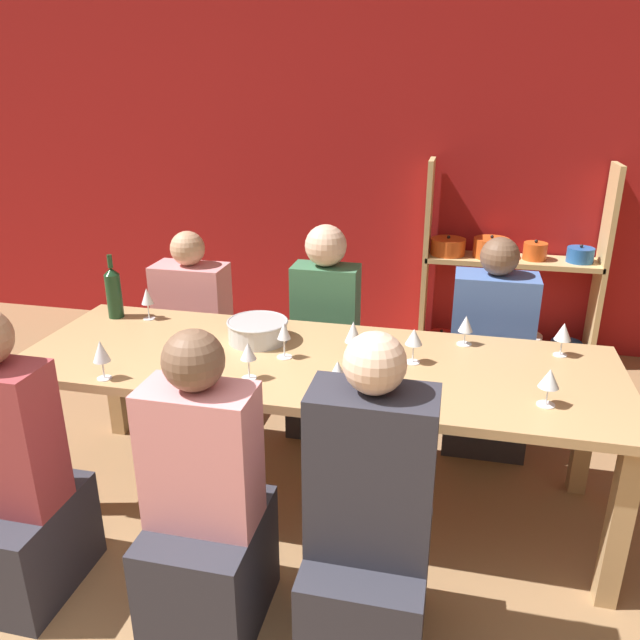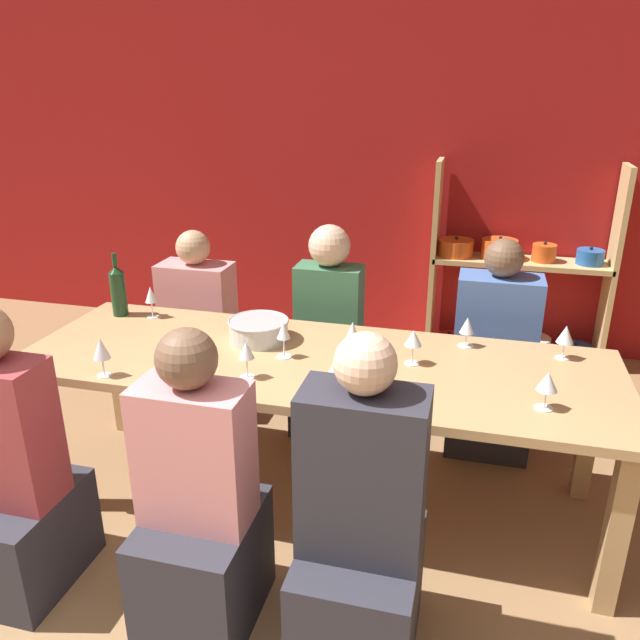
{
  "view_description": "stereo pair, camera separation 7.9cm",
  "coord_description": "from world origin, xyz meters",
  "px_view_note": "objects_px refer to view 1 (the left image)",
  "views": [
    {
      "loc": [
        0.68,
        -0.83,
        1.91
      ],
      "look_at": [
        0.1,
        1.73,
        0.9
      ],
      "focal_mm": 35.0,
      "sensor_mm": 36.0,
      "label": 1
    },
    {
      "loc": [
        0.76,
        -0.81,
        1.91
      ],
      "look_at": [
        0.1,
        1.73,
        0.9
      ],
      "focal_mm": 35.0,
      "sensor_mm": 36.0,
      "label": 2
    }
  ],
  "objects_px": {
    "wine_glass_empty_b": "(284,333)",
    "person_near_b": "(14,493)",
    "wine_glass_white_a": "(101,352)",
    "wine_glass_empty_f": "(248,352)",
    "wine_bottle_green": "(114,292)",
    "wine_glass_empty_c": "(466,325)",
    "person_far_c": "(195,344)",
    "wine_glass_red_a": "(338,372)",
    "wine_glass_red_b": "(563,333)",
    "wine_glass_empty_a": "(414,338)",
    "wine_glass_empty_e": "(549,379)",
    "mixing_bowl": "(258,330)",
    "person_near_a": "(206,524)",
    "wine_glass_white_b": "(353,333)",
    "person_near_c": "(368,546)",
    "person_far_a": "(325,352)",
    "shelf_unit": "(507,288)",
    "dining_table": "(315,375)",
    "person_far_b": "(488,369)",
    "wine_glass_empty_d": "(147,297)"
  },
  "relations": [
    {
      "from": "wine_glass_red_b",
      "to": "wine_glass_empty_a",
      "type": "bearing_deg",
      "value": -160.73
    },
    {
      "from": "wine_glass_empty_a",
      "to": "person_near_a",
      "type": "bearing_deg",
      "value": -127.13
    },
    {
      "from": "mixing_bowl",
      "to": "wine_glass_empty_e",
      "type": "bearing_deg",
      "value": -15.77
    },
    {
      "from": "wine_glass_empty_e",
      "to": "person_near_c",
      "type": "height_order",
      "value": "person_near_c"
    },
    {
      "from": "shelf_unit",
      "to": "dining_table",
      "type": "distance_m",
      "value": 2.22
    },
    {
      "from": "wine_glass_red_b",
      "to": "wine_glass_empty_e",
      "type": "height_order",
      "value": "wine_glass_red_b"
    },
    {
      "from": "wine_glass_empty_d",
      "to": "wine_glass_empty_e",
      "type": "height_order",
      "value": "wine_glass_empty_d"
    },
    {
      "from": "dining_table",
      "to": "wine_glass_empty_c",
      "type": "distance_m",
      "value": 0.74
    },
    {
      "from": "dining_table",
      "to": "wine_glass_red_b",
      "type": "relative_size",
      "value": 16.96
    },
    {
      "from": "wine_bottle_green",
      "to": "wine_glass_white_b",
      "type": "height_order",
      "value": "wine_bottle_green"
    },
    {
      "from": "person_near_b",
      "to": "person_far_b",
      "type": "xyz_separation_m",
      "value": [
        1.8,
        1.58,
        -0.02
      ]
    },
    {
      "from": "person_far_c",
      "to": "wine_glass_red_a",
      "type": "bearing_deg",
      "value": 134.6
    },
    {
      "from": "wine_glass_empty_b",
      "to": "wine_glass_empty_c",
      "type": "bearing_deg",
      "value": 22.82
    },
    {
      "from": "wine_glass_red_b",
      "to": "person_far_c",
      "type": "relative_size",
      "value": 0.14
    },
    {
      "from": "wine_bottle_green",
      "to": "person_far_c",
      "type": "relative_size",
      "value": 0.31
    },
    {
      "from": "wine_bottle_green",
      "to": "wine_glass_empty_b",
      "type": "relative_size",
      "value": 2.02
    },
    {
      "from": "wine_bottle_green",
      "to": "wine_glass_empty_c",
      "type": "bearing_deg",
      "value": 1.01
    },
    {
      "from": "person_far_b",
      "to": "person_far_c",
      "type": "relative_size",
      "value": 1.06
    },
    {
      "from": "dining_table",
      "to": "wine_glass_empty_a",
      "type": "relative_size",
      "value": 16.73
    },
    {
      "from": "wine_glass_empty_a",
      "to": "wine_glass_red_b",
      "type": "distance_m",
      "value": 0.68
    },
    {
      "from": "dining_table",
      "to": "person_near_a",
      "type": "bearing_deg",
      "value": -105.26
    },
    {
      "from": "wine_glass_white_a",
      "to": "wine_glass_empty_c",
      "type": "xyz_separation_m",
      "value": [
        1.46,
        0.7,
        -0.02
      ]
    },
    {
      "from": "person_near_a",
      "to": "person_near_c",
      "type": "distance_m",
      "value": 0.58
    },
    {
      "from": "wine_glass_empty_e",
      "to": "person_near_c",
      "type": "bearing_deg",
      "value": -136.02
    },
    {
      "from": "wine_glass_red_b",
      "to": "wine_glass_empty_b",
      "type": "bearing_deg",
      "value": -166.17
    },
    {
      "from": "shelf_unit",
      "to": "wine_glass_empty_e",
      "type": "relative_size",
      "value": 9.25
    },
    {
      "from": "mixing_bowl",
      "to": "person_near_b",
      "type": "height_order",
      "value": "person_near_b"
    },
    {
      "from": "wine_glass_empty_b",
      "to": "wine_glass_red_a",
      "type": "distance_m",
      "value": 0.44
    },
    {
      "from": "person_far_b",
      "to": "dining_table",
      "type": "bearing_deg",
      "value": 44.87
    },
    {
      "from": "wine_glass_empty_e",
      "to": "wine_glass_empty_f",
      "type": "bearing_deg",
      "value": -178.31
    },
    {
      "from": "wine_glass_empty_b",
      "to": "person_near_b",
      "type": "relative_size",
      "value": 0.14
    },
    {
      "from": "wine_bottle_green",
      "to": "person_far_c",
      "type": "xyz_separation_m",
      "value": [
        0.19,
        0.53,
        -0.5
      ]
    },
    {
      "from": "shelf_unit",
      "to": "person_near_a",
      "type": "distance_m",
      "value": 3.02
    },
    {
      "from": "wine_glass_white_b",
      "to": "person_far_a",
      "type": "bearing_deg",
      "value": 111.29
    },
    {
      "from": "dining_table",
      "to": "person_far_c",
      "type": "height_order",
      "value": "person_far_c"
    },
    {
      "from": "shelf_unit",
      "to": "mixing_bowl",
      "type": "height_order",
      "value": "shelf_unit"
    },
    {
      "from": "wine_glass_white_a",
      "to": "wine_glass_empty_f",
      "type": "distance_m",
      "value": 0.6
    },
    {
      "from": "wine_glass_empty_f",
      "to": "person_far_a",
      "type": "relative_size",
      "value": 0.13
    },
    {
      "from": "wine_glass_empty_f",
      "to": "person_near_a",
      "type": "bearing_deg",
      "value": -89.0
    },
    {
      "from": "person_near_a",
      "to": "person_far_b",
      "type": "relative_size",
      "value": 1.01
    },
    {
      "from": "wine_glass_empty_f",
      "to": "person_far_c",
      "type": "height_order",
      "value": "person_far_c"
    },
    {
      "from": "person_far_a",
      "to": "person_near_b",
      "type": "relative_size",
      "value": 1.01
    },
    {
      "from": "wine_glass_empty_e",
      "to": "wine_glass_empty_f",
      "type": "xyz_separation_m",
      "value": [
        -1.18,
        -0.03,
        0.01
      ]
    },
    {
      "from": "dining_table",
      "to": "wine_glass_white_b",
      "type": "relative_size",
      "value": 14.04
    },
    {
      "from": "wine_glass_white_b",
      "to": "person_near_c",
      "type": "xyz_separation_m",
      "value": [
        0.2,
        -0.8,
        -0.44
      ]
    },
    {
      "from": "wine_glass_empty_e",
      "to": "person_near_b",
      "type": "relative_size",
      "value": 0.13
    },
    {
      "from": "wine_glass_white_a",
      "to": "wine_glass_empty_f",
      "type": "height_order",
      "value": "wine_glass_white_a"
    },
    {
      "from": "person_near_a",
      "to": "person_far_a",
      "type": "bearing_deg",
      "value": 86.21
    },
    {
      "from": "wine_bottle_green",
      "to": "wine_glass_empty_a",
      "type": "xyz_separation_m",
      "value": [
        1.57,
        -0.23,
        -0.02
      ]
    },
    {
      "from": "wine_bottle_green",
      "to": "wine_glass_white_b",
      "type": "distance_m",
      "value": 1.34
    }
  ]
}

